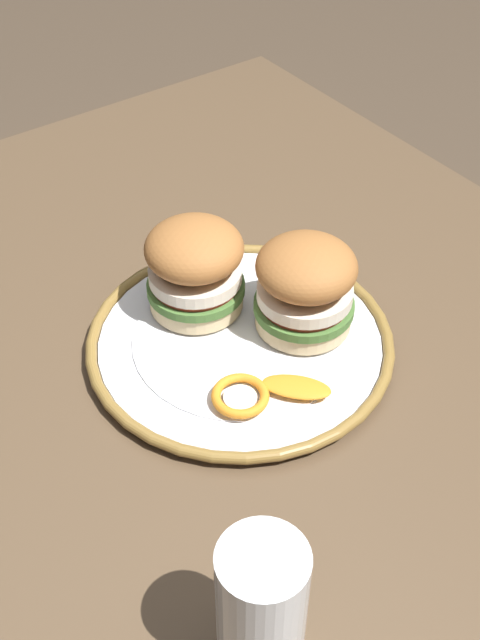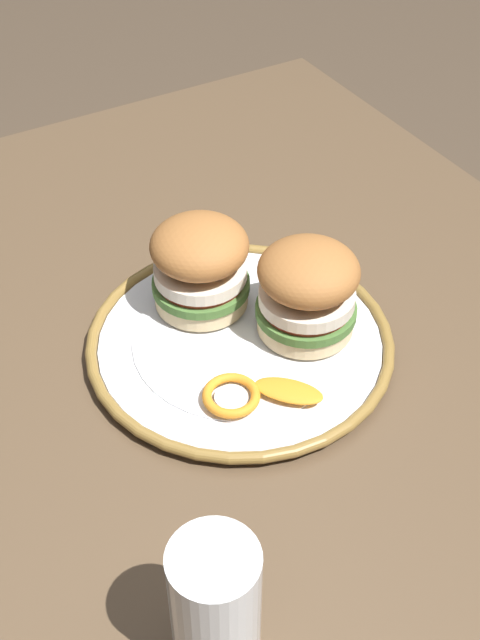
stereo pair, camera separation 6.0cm
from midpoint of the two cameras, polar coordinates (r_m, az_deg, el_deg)
name	(u,v)px [view 1 (the left image)]	position (r m, az deg, el deg)	size (l,w,h in m)	color
dining_table	(236,453)	(0.90, -2.20, -9.27)	(1.16, 0.93, 0.75)	brown
dinner_plate	(240,342)	(0.85, -2.02, -1.58)	(0.32, 0.32, 0.02)	white
sandwich_half_left	(195,266)	(0.85, -5.16, 3.66)	(0.14, 0.14, 0.10)	beige
sandwich_half_right	(305,285)	(0.83, 2.47, 2.37)	(0.14, 0.14, 0.10)	beige
orange_peel_curled	(240,396)	(0.78, -2.19, -5.35)	(0.08, 0.08, 0.01)	orange
orange_peel_strip_long	(296,387)	(0.79, 1.75, -4.73)	(0.07, 0.07, 0.01)	orange
drinking_glass	(261,616)	(0.62, -1.50, -19.90)	(0.06, 0.06, 0.13)	white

